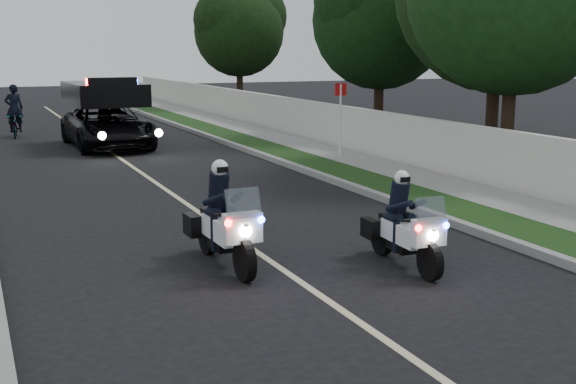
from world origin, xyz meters
The scene contains 16 objects.
ground centered at (0.00, 0.00, 0.00)m, with size 120.00×120.00×0.00m, color black.
curb_right centered at (4.10, 10.00, 0.07)m, with size 0.20×60.00×0.15m, color gray.
grass_verge centered at (4.80, 10.00, 0.08)m, with size 1.20×60.00×0.16m, color #193814.
sidewalk_right centered at (6.10, 10.00, 0.08)m, with size 1.40×60.00×0.16m, color gray.
property_wall centered at (7.10, 10.00, 0.75)m, with size 0.22×60.00×1.50m, color beige.
lane_marking centered at (0.00, 10.00, 0.00)m, with size 0.12×50.00×0.01m, color #BFB78C.
police_moto_left centered at (-0.75, 0.40, 0.00)m, with size 0.69×1.96×1.67m, color white, non-canonical shape.
police_moto_right centered at (1.80, -0.74, 0.00)m, with size 0.62×1.77×1.51m, color white, non-canonical shape.
police_suv centered at (0.14, 15.25, 0.00)m, with size 2.47×5.33×2.59m, color black.
bicycle centered at (-2.57, 19.66, 0.00)m, with size 0.57×1.64×0.86m, color black.
cyclist centered at (-2.57, 19.66, 0.00)m, with size 0.65×0.44×1.82m, color black.
sign_post centered at (6.00, 9.33, 0.00)m, with size 0.38×0.38×2.41m, color red, non-canonical shape.
tree_right_a centered at (9.67, 6.90, 0.00)m, with size 5.84×5.84×9.74m, color black, non-canonical shape.
tree_right_b centered at (9.22, 5.70, 0.00)m, with size 5.79×5.79×9.64m, color #194216, non-canonical shape.
tree_right_c centered at (9.98, 13.79, 0.00)m, with size 5.08×5.08×8.47m, color black, non-canonical shape.
tree_right_e centered at (9.95, 28.83, 0.00)m, with size 4.98×4.98×8.30m, color black, non-canonical shape.
Camera 1 is at (-4.25, -9.97, 3.33)m, focal length 45.37 mm.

